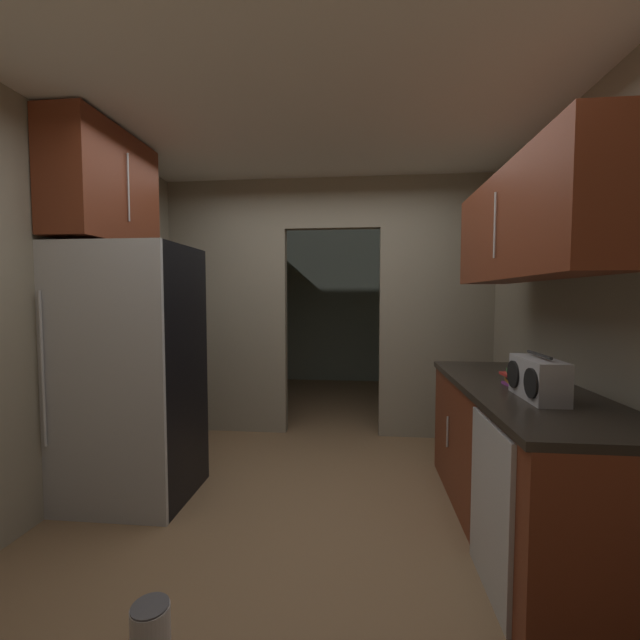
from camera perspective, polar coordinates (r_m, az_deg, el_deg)
name	(u,v)px	position (r m, az deg, el deg)	size (l,w,h in m)	color
ground	(305,517)	(2.91, -2.14, -26.20)	(20.00, 20.00, 0.00)	brown
kitchen_overhead_slab	(313,129)	(3.26, -0.94, 25.52)	(3.73, 7.27, 0.06)	silver
kitchen_partition	(325,300)	(4.16, 0.65, 2.80)	(3.33, 0.12, 2.63)	gray
adjoining_room_shell	(337,305)	(6.02, 2.41, 2.22)	(3.33, 2.74, 2.63)	gray
refrigerator	(131,373)	(3.16, -25.32, -6.85)	(0.84, 0.73, 1.79)	black
lower_cabinet_run	(520,460)	(2.83, 26.61, -17.40)	(0.70, 1.88, 0.89)	maroon
dishwasher	(490,508)	(2.28, 23.03, -23.39)	(0.02, 0.56, 0.83)	#B7BABC
upper_cabinet_counterside	(527,225)	(2.69, 27.40, 11.94)	(0.36, 1.69, 0.64)	maroon
upper_cabinet_fridgeside	(105,188)	(3.40, -28.33, 16.21)	(0.36, 0.92, 0.80)	maroon
boombox	(538,379)	(2.42, 28.58, -7.34)	(0.17, 0.39, 0.24)	#B2B2B7
book_stack	(516,378)	(2.71, 26.11, -7.42)	(0.15, 0.17, 0.10)	#8C3893
paint_can	(150,626)	(2.17, -22.99, -35.21)	(0.16, 0.16, 0.18)	silver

